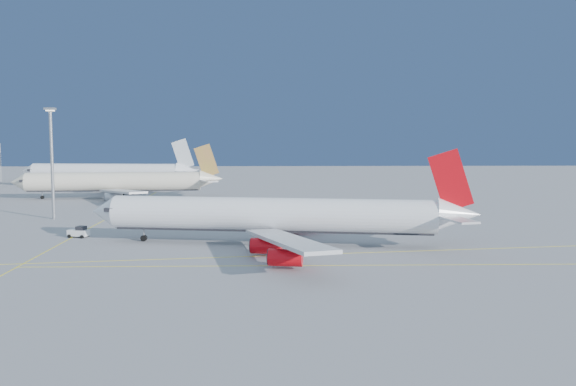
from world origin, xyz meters
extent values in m
plane|color=slate|center=(0.00, 0.00, 0.00)|extent=(500.00, 500.00, 0.00)
cube|color=yellow|center=(5.00, -14.00, 0.01)|extent=(90.00, 0.18, 0.02)
cube|color=yellow|center=(0.00, -6.00, 0.01)|extent=(118.86, 16.88, 0.02)
cube|color=yellow|center=(-40.00, 30.00, 0.01)|extent=(0.18, 140.00, 0.02)
cylinder|color=white|center=(-2.77, 3.93, 5.28)|extent=(57.11, 15.01, 5.89)
cone|color=white|center=(-33.05, 8.89, 5.28)|extent=(5.47, 6.56, 5.89)
cone|color=white|center=(28.82, -1.24, 5.89)|extent=(7.92, 6.67, 5.60)
cube|color=black|center=(-31.15, 8.58, 5.89)|extent=(2.51, 5.79, 0.71)
cube|color=#B7B7BC|center=(-0.35, -13.18, 3.66)|extent=(13.48, 29.73, 0.56)
cube|color=#B7B7BC|center=(4.98, 19.39, 3.66)|extent=(21.30, 27.07, 0.56)
cube|color=red|center=(27.31, -0.99, 11.58)|extent=(7.79, 1.71, 10.75)
cylinder|color=gray|center=(-25.79, 7.70, 1.73)|extent=(0.24, 0.24, 2.34)
cylinder|color=black|center=(-25.79, 7.70, 0.56)|extent=(1.22, 0.88, 1.12)
cylinder|color=gray|center=(-2.44, -0.34, 1.73)|extent=(0.33, 0.33, 2.34)
cylinder|color=black|center=(-2.44, -0.34, 0.56)|extent=(1.25, 1.08, 1.12)
cylinder|color=gray|center=(-1.09, 7.88, 1.73)|extent=(0.33, 0.33, 2.34)
cylinder|color=black|center=(-1.09, 7.88, 0.56)|extent=(1.25, 1.08, 1.12)
cylinder|color=red|center=(-3.55, -7.29, 1.76)|extent=(5.22, 3.30, 2.54)
cylinder|color=red|center=(-0.72, -16.71, 1.76)|extent=(5.22, 3.30, 2.54)
cylinder|color=red|center=(0.07, 14.82, 1.76)|extent=(5.22, 3.30, 2.54)
cylinder|color=red|center=(5.75, 22.84, 1.76)|extent=(5.22, 3.30, 2.54)
cylinder|color=beige|center=(-48.94, 81.35, 4.97)|extent=(50.40, 9.19, 5.50)
cone|color=beige|center=(-76.05, 79.34, 4.97)|extent=(4.73, 5.80, 5.50)
cone|color=beige|center=(-20.58, 83.46, 5.54)|extent=(7.12, 5.71, 5.22)
cube|color=black|center=(-74.23, 79.48, 5.54)|extent=(1.92, 5.32, 0.67)
cube|color=#B7B7BC|center=(-43.18, 66.59, 3.45)|extent=(17.89, 25.82, 0.53)
cube|color=#B7B7BC|center=(-45.42, 96.80, 3.45)|extent=(14.62, 26.91, 0.53)
cube|color=#A76F3E|center=(-22.02, 83.35, 10.92)|extent=(7.43, 0.98, 10.20)
cylinder|color=gray|center=(-69.44, 79.83, 1.64)|extent=(0.23, 0.23, 2.22)
cylinder|color=black|center=(-69.44, 79.83, 0.53)|extent=(1.11, 0.75, 1.06)
cylinder|color=gray|center=(-47.69, 77.53, 1.64)|extent=(0.31, 0.31, 2.22)
cylinder|color=black|center=(-47.69, 77.53, 0.53)|extent=(1.12, 0.94, 1.06)
cylinder|color=gray|center=(-48.27, 85.32, 1.64)|extent=(0.31, 0.31, 2.22)
cylinder|color=black|center=(-48.27, 85.32, 0.53)|extent=(1.12, 0.94, 1.06)
cylinder|color=#B7B7BC|center=(-46.13, 69.08, 1.65)|extent=(4.79, 2.75, 2.41)
cylinder|color=#B7B7BC|center=(-47.97, 93.91, 1.65)|extent=(4.79, 2.75, 2.41)
cylinder|color=white|center=(-61.67, 120.62, 5.29)|extent=(52.13, 10.39, 5.80)
cone|color=white|center=(-89.75, 123.13, 5.29)|extent=(5.16, 6.20, 5.80)
cone|color=white|center=(-32.25, 118.00, 5.91)|extent=(7.72, 6.14, 5.51)
cube|color=black|center=(-87.78, 122.95, 5.91)|extent=(2.14, 5.64, 0.73)
cube|color=#B7B7BC|center=(-58.34, 104.53, 3.69)|extent=(14.97, 28.04, 0.57)
cube|color=#B7B7BC|center=(-55.54, 135.87, 3.69)|extent=(19.02, 26.72, 0.57)
cube|color=silver|center=(-33.80, 118.13, 11.66)|extent=(7.98, 1.17, 10.96)
cylinder|color=gray|center=(-82.83, 122.51, 1.76)|extent=(0.25, 0.25, 2.38)
cylinder|color=black|center=(-82.83, 122.51, 0.57)|extent=(1.20, 0.82, 1.14)
cylinder|color=gray|center=(-61.01, 116.40, 1.76)|extent=(0.33, 0.33, 2.38)
cylinder|color=black|center=(-61.01, 116.40, 0.57)|extent=(1.22, 1.03, 1.14)
cylinder|color=gray|center=(-60.27, 124.66, 1.76)|extent=(0.33, 0.33, 2.38)
cylinder|color=black|center=(-60.27, 124.66, 0.57)|extent=(1.22, 1.03, 1.14)
cylinder|color=#B7B7BC|center=(-61.00, 107.58, 1.75)|extent=(5.19, 3.02, 2.59)
cylinder|color=#B7B7BC|center=(-58.70, 133.34, 1.75)|extent=(5.19, 3.02, 2.59)
cube|color=white|center=(-38.84, 12.22, 0.85)|extent=(4.16, 2.86, 1.14)
cube|color=black|center=(-38.29, 12.06, 1.71)|extent=(1.90, 1.96, 0.85)
cylinder|color=black|center=(-40.39, 11.62, 0.33)|extent=(0.73, 0.50, 0.66)
cylinder|color=black|center=(-39.85, 13.54, 0.33)|extent=(0.73, 0.50, 0.66)
cylinder|color=black|center=(-37.83, 10.90, 0.33)|extent=(0.73, 0.50, 0.66)
cylinder|color=black|center=(-37.29, 12.82, 0.33)|extent=(0.73, 0.50, 0.66)
cylinder|color=gray|center=(-51.88, 37.45, 12.25)|extent=(0.69, 0.69, 24.50)
cube|color=gray|center=(-51.88, 37.45, 24.70)|extent=(2.16, 2.16, 0.49)
cube|color=white|center=(-51.88, 37.45, 24.31)|extent=(1.57, 1.57, 0.25)
camera|label=1|loc=(-2.68, -107.21, 19.96)|focal=40.00mm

